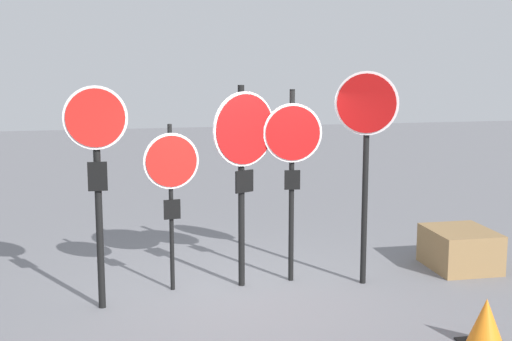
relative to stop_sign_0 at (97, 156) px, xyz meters
name	(u,v)px	position (x,y,z in m)	size (l,w,h in m)	color
ground_plane	(241,291)	(1.71, 0.28, -1.82)	(40.00, 40.00, 0.00)	slate
stop_sign_0	(97,156)	(0.00, 0.00, 0.00)	(0.72, 0.14, 2.62)	black
stop_sign_1	(171,174)	(0.88, 0.48, -0.32)	(0.69, 0.15, 2.11)	black
stop_sign_2	(244,148)	(1.78, 0.46, -0.02)	(0.85, 0.44, 2.58)	black
stop_sign_3	(292,151)	(2.43, 0.54, -0.09)	(0.76, 0.15, 2.52)	black
stop_sign_4	(366,132)	(3.31, 0.25, 0.17)	(0.73, 0.39, 2.75)	black
traffic_cone_0	(486,323)	(3.86, -1.89, -1.57)	(0.46, 0.46, 0.51)	black
storage_crate	(460,249)	(4.88, 0.64, -1.54)	(0.85, 0.99, 0.55)	olive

